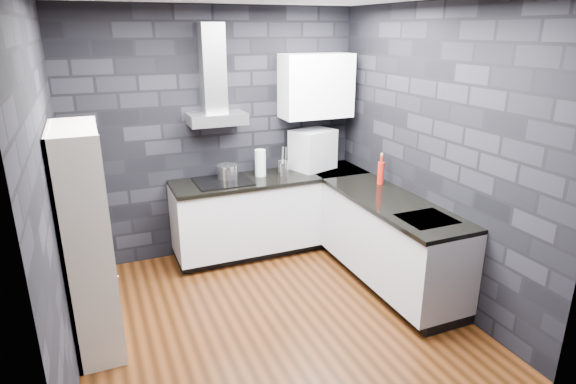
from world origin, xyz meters
TOP-DOWN VIEW (x-y plane):
  - ground at (0.00, 0.00)m, footprint 3.20×3.20m
  - wall_back at (0.00, 1.62)m, footprint 3.20×0.05m
  - wall_front at (0.00, -1.62)m, footprint 3.20×0.05m
  - wall_left at (-1.62, 0.00)m, footprint 0.05×3.20m
  - wall_right at (1.62, 0.00)m, footprint 0.05×3.20m
  - toekick_back at (0.50, 1.34)m, footprint 2.18×0.50m
  - toekick_right at (1.34, 0.10)m, footprint 0.50×1.78m
  - counter_back_cab at (0.50, 1.30)m, footprint 2.20×0.60m
  - counter_right_cab at (1.30, 0.10)m, footprint 0.60×1.80m
  - counter_back_top at (0.50, 1.29)m, footprint 2.20×0.62m
  - counter_right_top at (1.29, 0.10)m, footprint 0.62×1.80m
  - counter_corner_top at (1.30, 1.30)m, footprint 0.62×0.62m
  - hood_body at (-0.05, 1.43)m, footprint 0.60×0.34m
  - hood_chimney at (-0.05, 1.50)m, footprint 0.24×0.20m
  - upper_cabinet at (1.10, 1.43)m, footprint 0.80×0.35m
  - cooktop at (-0.05, 1.30)m, footprint 0.58×0.50m
  - sink_rim at (1.30, -0.40)m, footprint 0.44×0.40m
  - pot at (0.03, 1.39)m, footprint 0.24×0.24m
  - glass_vase at (0.40, 1.36)m, footprint 0.13×0.13m
  - storage_jar at (0.68, 1.39)m, footprint 0.12×0.12m
  - utensil_crock at (0.66, 1.31)m, footprint 0.13×0.13m
  - appliance_garage at (1.06, 1.41)m, footprint 0.56×0.50m
  - red_bottle at (1.46, 0.59)m, footprint 0.08×0.08m
  - bookshelf at (-1.42, 0.22)m, footprint 0.49×0.85m
  - fruit_bowl at (-1.42, 0.10)m, footprint 0.20×0.20m
  - book_red at (-1.43, 0.33)m, footprint 0.18×0.03m
  - book_second at (-1.41, 0.35)m, footprint 0.13×0.11m

SIDE VIEW (x-z plane):
  - ground at x=0.00m, z-range 0.00..0.00m
  - toekick_back at x=0.50m, z-range 0.00..0.10m
  - toekick_right at x=1.34m, z-range 0.00..0.10m
  - counter_back_cab at x=0.50m, z-range 0.10..0.86m
  - counter_right_cab at x=1.30m, z-range 0.10..0.86m
  - book_red at x=-1.43m, z-range 0.45..0.69m
  - book_second at x=-1.41m, z-range 0.49..0.70m
  - counter_back_top at x=0.50m, z-range 0.86..0.90m
  - counter_right_top at x=1.29m, z-range 0.86..0.90m
  - counter_corner_top at x=1.30m, z-range 0.86..0.90m
  - sink_rim at x=1.30m, z-range 0.89..0.90m
  - bookshelf at x=-1.42m, z-range 0.00..1.80m
  - cooktop at x=-0.05m, z-range 0.90..0.91m
  - fruit_bowl at x=-1.42m, z-range 0.91..0.96m
  - storage_jar at x=0.68m, z-range 0.90..1.02m
  - utensil_crock at x=0.66m, z-range 0.90..1.04m
  - pot at x=0.03m, z-range 0.91..1.04m
  - red_bottle at x=1.46m, z-range 0.90..1.14m
  - glass_vase at x=0.40m, z-range 0.90..1.20m
  - appliance_garage at x=1.06m, z-range 0.89..1.36m
  - wall_back at x=0.00m, z-range 0.00..2.70m
  - wall_front at x=0.00m, z-range 0.00..2.70m
  - wall_left at x=-1.62m, z-range 0.00..2.70m
  - wall_right at x=1.62m, z-range 0.00..2.70m
  - hood_body at x=-0.05m, z-range 1.50..1.62m
  - upper_cabinet at x=1.10m, z-range 1.50..2.20m
  - hood_chimney at x=-0.05m, z-range 1.62..2.52m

